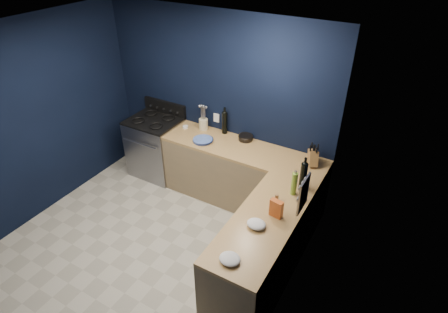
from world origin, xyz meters
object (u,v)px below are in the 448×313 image
Objects in this scene: plate_stack at (203,140)px; crouton_bag at (276,209)px; utensil_crock at (203,124)px; knife_block at (313,158)px; gas_range at (157,147)px.

plate_stack is 1.76m from crouton_bag.
crouton_bag reaches higher than utensil_crock.
gas_range is at bearing 155.76° from knife_block.
crouton_bag is at bearing -117.72° from knife_block.
gas_range is 0.95m from utensil_crock.
gas_range is 4.72× the size of knife_block.
crouton_bag reaches higher than gas_range.
utensil_crock is 2.08m from crouton_bag.
plate_stack is 1.38× the size of crouton_bag.
utensil_crock is 1.70m from knife_block.
utensil_crock is at bearing 15.78° from gas_range.
knife_block is at bearing 2.60° from gas_range.
plate_stack is at bearing 157.97° from crouton_bag.
utensil_crock is at bearing 120.67° from plate_stack.
crouton_bag is (2.44, -1.01, 0.54)m from gas_range.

